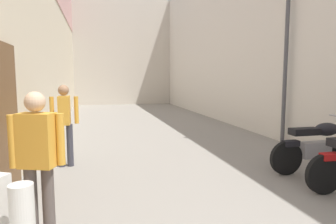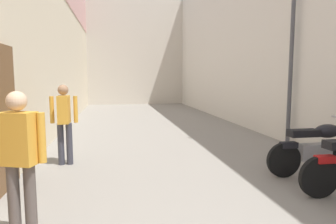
# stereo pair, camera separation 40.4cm
# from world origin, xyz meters

# --- Properties ---
(ground_plane) EXTENTS (36.22, 36.22, 0.00)m
(ground_plane) POSITION_xyz_m (0.00, 8.11, 0.00)
(ground_plane) COLOR gray
(building_right) EXTENTS (0.45, 20.22, 6.89)m
(building_right) POSITION_xyz_m (3.24, 10.11, 3.44)
(building_right) COLOR beige
(building_right) RESTS_ON ground
(building_far_end) EXTENTS (9.07, 2.00, 6.64)m
(building_far_end) POSITION_xyz_m (0.00, 21.22, 3.32)
(building_far_end) COLOR beige
(building_far_end) RESTS_ON ground
(motorcycle_fifth) EXTENTS (1.85, 0.58, 1.04)m
(motorcycle_fifth) POSITION_xyz_m (2.10, 5.41, 0.50)
(motorcycle_fifth) COLOR black
(motorcycle_fifth) RESTS_ON ground
(pedestrian_mid_alley) EXTENTS (0.52, 0.30, 1.57)m
(pedestrian_mid_alley) POSITION_xyz_m (-2.33, 4.05, 0.92)
(pedestrian_mid_alley) COLOR #564C47
(pedestrian_mid_alley) RESTS_ON ground
(pedestrian_further_down) EXTENTS (0.52, 0.34, 1.57)m
(pedestrian_further_down) POSITION_xyz_m (-2.35, 6.87, 0.92)
(pedestrian_further_down) COLOR #383842
(pedestrian_further_down) RESTS_ON ground
(street_lamp) EXTENTS (0.79, 0.18, 4.64)m
(street_lamp) POSITION_xyz_m (2.80, 7.59, 2.71)
(street_lamp) COLOR #47474C
(street_lamp) RESTS_ON ground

